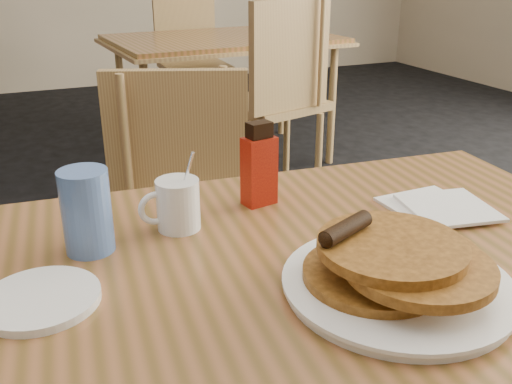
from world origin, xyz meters
TOP-DOWN VIEW (x-y plane):
  - main_table at (0.06, -0.08)m, footprint 1.22×0.88m
  - neighbor_table at (0.85, 2.47)m, footprint 1.37×0.97m
  - chair_main_far at (0.08, 0.67)m, footprint 0.52×0.54m
  - chair_neighbor_far at (0.87, 3.20)m, footprint 0.45×0.45m
  - chair_neighbor_near at (0.87, 1.72)m, footprint 0.56×0.57m
  - pancake_plate at (0.13, -0.21)m, footprint 0.32×0.32m
  - coffee_mug at (-0.10, 0.11)m, footprint 0.11×0.07m
  - syrup_bottle at (0.07, 0.15)m, footprint 0.07×0.05m
  - napkin_stack at (0.37, -0.01)m, footprint 0.18×0.19m
  - blue_tumbler at (-0.25, 0.08)m, footprint 0.10×0.10m
  - side_saucer at (-0.33, -0.04)m, footprint 0.17×0.17m

SIDE VIEW (x-z plane):
  - chair_main_far at x=0.08m, z-range 0.09..0.99m
  - chair_neighbor_far at x=0.87m, z-range 0.10..1.07m
  - chair_neighbor_near at x=0.87m, z-range 0.10..1.11m
  - main_table at x=0.06m, z-range 0.33..1.08m
  - neighbor_table at x=0.85m, z-range 0.34..1.09m
  - napkin_stack at x=0.37m, z-range 0.75..0.76m
  - side_saucer at x=-0.33m, z-range 0.75..0.76m
  - pancake_plate at x=0.13m, z-range 0.73..0.83m
  - coffee_mug at x=-0.10m, z-range 0.73..0.87m
  - blue_tumbler at x=-0.25m, z-range 0.75..0.89m
  - syrup_bottle at x=0.07m, z-range 0.74..0.90m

